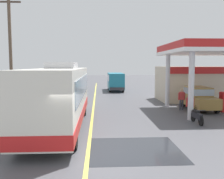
% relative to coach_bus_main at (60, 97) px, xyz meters
% --- Properties ---
extents(ground, '(120.00, 120.00, 0.00)m').
position_rel_coach_bus_main_xyz_m(ground, '(1.72, 15.51, -1.72)').
color(ground, '#4C4C51').
extents(lane_divider_stripe, '(0.16, 50.00, 0.01)m').
position_rel_coach_bus_main_xyz_m(lane_divider_stripe, '(1.72, 10.51, -1.72)').
color(lane_divider_stripe, '#D8CC4C').
rests_on(lane_divider_stripe, ground).
extents(wet_puddle_patch, '(3.85, 3.46, 0.01)m').
position_rel_coach_bus_main_xyz_m(wet_puddle_patch, '(3.60, -4.05, -1.72)').
color(wet_puddle_patch, '#26282D').
rests_on(wet_puddle_patch, ground).
extents(coach_bus_main, '(2.60, 11.04, 3.69)m').
position_rel_coach_bus_main_xyz_m(coach_bus_main, '(0.00, 0.00, 0.00)').
color(coach_bus_main, silver).
rests_on(coach_bus_main, ground).
extents(gas_station_roadside, '(9.10, 11.95, 5.10)m').
position_rel_coach_bus_main_xyz_m(gas_station_roadside, '(11.74, 8.31, 0.91)').
color(gas_station_roadside, '#B21E1E').
rests_on(gas_station_roadside, ground).
extents(car_at_pump, '(1.70, 4.20, 1.82)m').
position_rel_coach_bus_main_xyz_m(car_at_pump, '(10.04, 5.01, -0.71)').
color(car_at_pump, olive).
rests_on(car_at_pump, ground).
extents(minibus_opposing_lane, '(2.04, 6.13, 2.44)m').
position_rel_coach_bus_main_xyz_m(minibus_opposing_lane, '(4.51, 20.32, -0.25)').
color(minibus_opposing_lane, teal).
rests_on(minibus_opposing_lane, ground).
extents(motorcycle_parked_forecourt, '(0.55, 1.80, 0.92)m').
position_rel_coach_bus_main_xyz_m(motorcycle_parked_forecourt, '(8.07, 0.42, -1.28)').
color(motorcycle_parked_forecourt, black).
rests_on(motorcycle_parked_forecourt, ground).
extents(pedestrian_near_pump, '(0.55, 0.22, 1.66)m').
position_rel_coach_bus_main_xyz_m(pedestrian_near_pump, '(8.68, 5.01, -0.79)').
color(pedestrian_near_pump, '#33333F').
rests_on(pedestrian_near_pump, ground).
extents(pedestrian_by_shop, '(0.55, 0.22, 1.66)m').
position_rel_coach_bus_main_xyz_m(pedestrian_by_shop, '(8.17, 1.83, -0.79)').
color(pedestrian_by_shop, '#33333F').
rests_on(pedestrian_by_shop, ground).
extents(utility_pole_roadside, '(1.80, 0.24, 8.89)m').
position_rel_coach_bus_main_xyz_m(utility_pole_roadside, '(-4.61, 5.67, 2.91)').
color(utility_pole_roadside, brown).
rests_on(utility_pole_roadside, ground).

